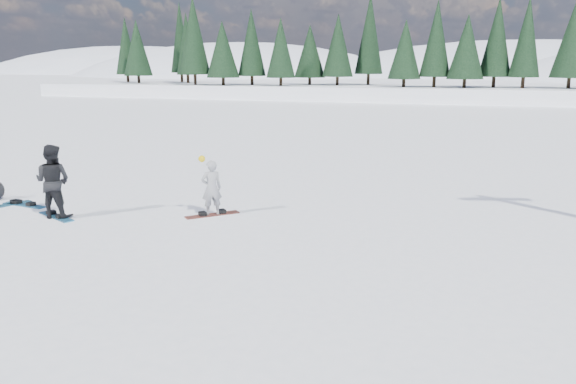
# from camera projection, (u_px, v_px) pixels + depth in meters

# --- Properties ---
(ground) EXTENTS (420.00, 420.00, 0.00)m
(ground) POSITION_uv_depth(u_px,v_px,m) (114.00, 226.00, 14.36)
(ground) COLOR white
(ground) RESTS_ON ground
(alpine_backdrop) EXTENTS (412.50, 227.00, 53.20)m
(alpine_backdrop) POSITION_uv_depth(u_px,v_px,m) (414.00, 116.00, 196.01)
(alpine_backdrop) COLOR white
(alpine_backdrop) RESTS_ON ground
(snowboarder_woman) EXTENTS (0.66, 0.63, 1.66)m
(snowboarder_woman) POSITION_uv_depth(u_px,v_px,m) (211.00, 188.00, 15.16)
(snowboarder_woman) COLOR #A3A4A9
(snowboarder_woman) RESTS_ON ground
(snowboarder_man) EXTENTS (1.07, 0.89, 1.98)m
(snowboarder_man) POSITION_uv_depth(u_px,v_px,m) (53.00, 181.00, 14.94)
(snowboarder_man) COLOR black
(snowboarder_man) RESTS_ON ground
(snowboard_woman) EXTENTS (1.25, 1.27, 0.03)m
(snowboard_woman) POSITION_uv_depth(u_px,v_px,m) (212.00, 215.00, 15.34)
(snowboard_woman) COLOR maroon
(snowboard_woman) RESTS_ON ground
(snowboard_man) EXTENTS (1.48, 0.87, 0.03)m
(snowboard_man) POSITION_uv_depth(u_px,v_px,m) (56.00, 216.00, 15.16)
(snowboard_man) COLOR #1A6592
(snowboard_man) RESTS_ON ground
(snowboard_loose_a) EXTENTS (0.85, 1.49, 0.03)m
(snowboard_loose_a) POSITION_uv_depth(u_px,v_px,m) (5.00, 205.00, 16.35)
(snowboard_loose_a) COLOR #1A6B91
(snowboard_loose_a) RESTS_ON ground
(snowboard_loose_c) EXTENTS (1.52, 0.46, 0.03)m
(snowboard_loose_c) POSITION_uv_depth(u_px,v_px,m) (24.00, 205.00, 16.39)
(snowboard_loose_c) COLOR #1A6892
(snowboard_loose_c) RESTS_ON ground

